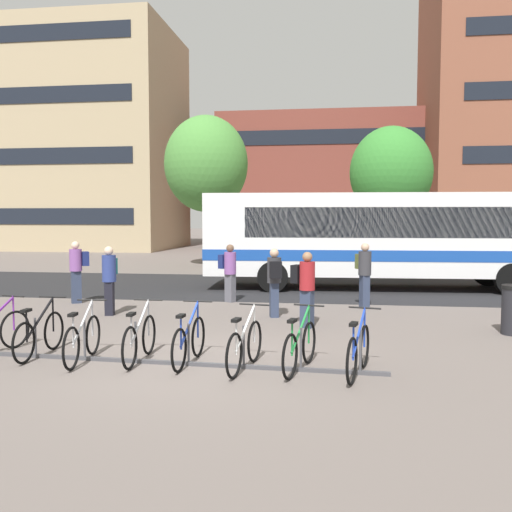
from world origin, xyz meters
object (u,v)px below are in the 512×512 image
Objects in this scene: street_tree_1 at (391,172)px; parked_bicycle_white_5 at (245,346)px; commuter_black_pack_4 at (274,278)px; parked_bicycle_black_1 at (40,335)px; parked_bicycle_blue_4 at (189,341)px; commuter_olive_pack_1 at (364,271)px; parked_bicycle_blue_7 at (358,351)px; commuter_navy_pack_2 at (77,267)px; city_bus at (383,236)px; commuter_teal_pack_3 at (109,276)px; parked_bicycle_silver_3 at (140,339)px; street_tree_0 at (206,164)px; parked_bicycle_green_6 at (300,347)px; commuter_black_pack_6 at (306,284)px; parked_bicycle_silver_2 at (83,339)px; commuter_navy_pack_5 at (229,269)px.

parked_bicycle_white_5 is at bearing -102.09° from street_tree_1.
street_tree_1 reaches higher than commuter_black_pack_4.
parked_bicycle_blue_4 is (2.73, -0.14, 0.00)m from parked_bicycle_black_1.
commuter_olive_pack_1 is 1.04× the size of commuter_black_pack_4.
parked_bicycle_blue_7 is (1.78, -0.09, 0.00)m from parked_bicycle_white_5.
commuter_olive_pack_1 is at bearing -44.29° from parked_bicycle_black_1.
commuter_navy_pack_2 reaches higher than commuter_black_pack_4.
city_bus is 7.08× the size of commuter_teal_pack_3.
parked_bicycle_blue_7 is at bearing -96.83° from parked_bicycle_silver_3.
street_tree_0 is at bearing 7.96° from parked_bicycle_silver_3.
commuter_navy_pack_2 is 1.04× the size of commuter_black_pack_4.
parked_bicycle_green_6 is 0.25× the size of street_tree_1.
parked_bicycle_blue_4 is 0.24× the size of street_tree_0.
commuter_navy_pack_2 is (-4.81, 5.95, 0.63)m from parked_bicycle_blue_4.
parked_bicycle_blue_4 is 19.80m from street_tree_1.
commuter_black_pack_6 is (4.90, -0.91, -0.02)m from commuter_teal_pack_3.
parked_bicycle_black_1 is at bearing -4.08° from commuter_teal_pack_3.
commuter_navy_pack_2 is 7.07m from commuter_black_pack_6.
street_tree_0 reaches higher than commuter_black_pack_6.
parked_bicycle_silver_3 is (0.94, 0.16, 0.00)m from parked_bicycle_silver_2.
commuter_black_pack_6 reaches higher than parked_bicycle_white_5.
city_bus is at bearing -17.94° from parked_bicycle_blue_4.
parked_bicycle_silver_2 is 1.01× the size of parked_bicycle_white_5.
commuter_black_pack_4 is 14.38m from street_tree_0.
city_bus reaches higher than parked_bicycle_silver_2.
parked_bicycle_black_1 is 1.00× the size of parked_bicycle_blue_4.
parked_bicycle_silver_3 is 4.83m from commuter_teal_pack_3.
commuter_navy_pack_2 is (-7.57, 6.25, 0.63)m from parked_bicycle_blue_7.
commuter_navy_pack_5 is 0.99× the size of commuter_black_pack_6.
parked_bicycle_blue_7 is 19.48m from street_tree_0.
parked_bicycle_black_1 is 5.72m from commuter_black_pack_4.
parked_bicycle_white_5 is 6.11m from commuter_teal_pack_3.
street_tree_0 is (-3.74, 17.49, 4.55)m from parked_bicycle_blue_4.
commuter_olive_pack_1 is 1.05× the size of commuter_navy_pack_5.
commuter_teal_pack_3 is at bearing -165.19° from commuter_black_pack_6.
parked_bicycle_blue_7 is at bearing -33.43° from commuter_navy_pack_5.
commuter_black_pack_4 is 1.00× the size of commuter_black_pack_6.
city_bus is 5.89m from commuter_navy_pack_5.
parked_bicycle_white_5 is 1.02× the size of commuter_black_pack_6.
parked_bicycle_silver_2 is at bearing 80.81° from commuter_navy_pack_2.
commuter_navy_pack_2 reaches higher than parked_bicycle_white_5.
street_tree_1 is at bearing 150.44° from commuter_olive_pack_1.
commuter_navy_pack_2 is 16.49m from street_tree_1.
parked_bicycle_white_5 is 6.84m from commuter_olive_pack_1.
parked_bicycle_blue_4 is at bearing 66.16° from city_bus.
commuter_navy_pack_5 is (0.27, 6.72, 0.56)m from parked_bicycle_silver_3.
parked_bicycle_blue_4 is at bearing -94.15° from parked_bicycle_silver_3.
parked_bicycle_silver_2 is at bearing 135.26° from commuter_black_pack_4.
parked_bicycle_blue_4 and parked_bicycle_green_6 have the same top height.
street_tree_0 is (-4.68, 13.00, 3.97)m from commuter_black_pack_4.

